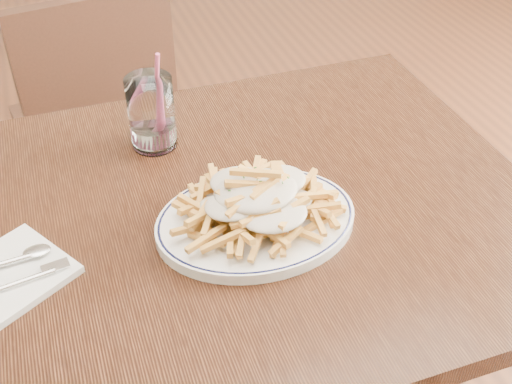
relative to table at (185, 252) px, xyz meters
name	(u,v)px	position (x,y,z in m)	size (l,w,h in m)	color
table	(185,252)	(0.00, 0.00, 0.00)	(1.20, 0.80, 0.75)	black
chair_far	(97,115)	(-0.06, 0.79, -0.18)	(0.45, 0.45, 0.86)	black
fries_plate	(256,221)	(0.11, -0.06, 0.09)	(0.34, 0.30, 0.02)	white
loaded_fries	(256,197)	(0.11, -0.06, 0.14)	(0.29, 0.26, 0.07)	gold
water_glass	(152,117)	(0.01, 0.22, 0.14)	(0.08, 0.08, 0.19)	white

